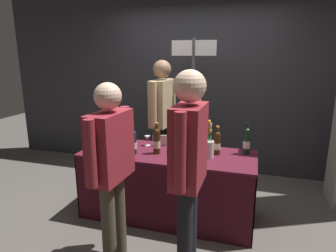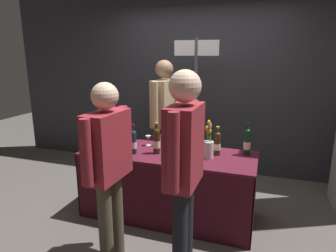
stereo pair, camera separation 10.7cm
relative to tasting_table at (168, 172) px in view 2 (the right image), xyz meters
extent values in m
plane|color=#514C47|center=(0.00, 0.00, -0.53)|extent=(12.00, 12.00, 0.00)
cube|color=#2D2D33|center=(0.00, 1.58, 1.04)|extent=(6.56, 0.12, 3.14)
cube|color=#4C1423|center=(0.00, 0.00, 0.22)|extent=(1.89, 0.72, 0.02)
cube|color=#3E101D|center=(0.00, -0.36, -0.16)|extent=(1.89, 0.01, 0.73)
cube|color=#3E101D|center=(0.00, 0.36, -0.16)|extent=(1.89, 0.01, 0.73)
cube|color=#3E101D|center=(-0.94, 0.00, -0.16)|extent=(0.01, 0.72, 0.73)
cube|color=#3E101D|center=(0.94, 0.00, -0.16)|extent=(0.01, 0.72, 0.73)
cylinder|color=#192333|center=(-0.61, -0.16, 0.33)|extent=(0.07, 0.07, 0.21)
sphere|color=#192333|center=(-0.61, -0.16, 0.44)|extent=(0.07, 0.07, 0.07)
cylinder|color=#192333|center=(-0.61, -0.16, 0.48)|extent=(0.03, 0.03, 0.09)
cylinder|color=maroon|center=(-0.61, -0.16, 0.53)|extent=(0.03, 0.03, 0.02)
cylinder|color=beige|center=(-0.61, -0.16, 0.32)|extent=(0.07, 0.07, 0.07)
cylinder|color=black|center=(0.82, 0.20, 0.35)|extent=(0.07, 0.07, 0.25)
sphere|color=black|center=(0.82, 0.20, 0.48)|extent=(0.07, 0.07, 0.07)
cylinder|color=black|center=(0.82, 0.20, 0.52)|extent=(0.03, 0.03, 0.07)
cylinder|color=black|center=(0.82, 0.20, 0.56)|extent=(0.03, 0.03, 0.02)
cylinder|color=beige|center=(0.82, 0.20, 0.33)|extent=(0.07, 0.07, 0.08)
cylinder|color=black|center=(-0.70, 0.24, 0.33)|extent=(0.07, 0.07, 0.21)
sphere|color=black|center=(-0.70, 0.24, 0.44)|extent=(0.07, 0.07, 0.07)
cylinder|color=black|center=(-0.70, 0.24, 0.48)|extent=(0.03, 0.03, 0.07)
cylinder|color=#B7932D|center=(-0.70, 0.24, 0.52)|extent=(0.03, 0.03, 0.02)
cylinder|color=beige|center=(-0.70, 0.24, 0.32)|extent=(0.07, 0.07, 0.07)
cylinder|color=#38230F|center=(-0.62, 0.01, 0.34)|extent=(0.08, 0.08, 0.23)
sphere|color=#38230F|center=(-0.62, 0.01, 0.45)|extent=(0.07, 0.07, 0.07)
cylinder|color=#38230F|center=(-0.62, 0.01, 0.49)|extent=(0.03, 0.03, 0.07)
cylinder|color=maroon|center=(-0.62, 0.01, 0.54)|extent=(0.03, 0.03, 0.02)
cylinder|color=beige|center=(-0.62, 0.01, 0.32)|extent=(0.08, 0.08, 0.07)
cylinder|color=#192333|center=(-0.34, -0.15, 0.34)|extent=(0.07, 0.07, 0.23)
sphere|color=#192333|center=(-0.34, -0.15, 0.46)|extent=(0.06, 0.06, 0.06)
cylinder|color=#192333|center=(-0.34, -0.15, 0.50)|extent=(0.03, 0.03, 0.08)
cylinder|color=maroon|center=(-0.34, -0.15, 0.55)|extent=(0.03, 0.03, 0.02)
cylinder|color=beige|center=(-0.34, -0.15, 0.32)|extent=(0.07, 0.07, 0.07)
cylinder|color=#38230F|center=(-0.11, -0.06, 0.35)|extent=(0.08, 0.08, 0.24)
sphere|color=#38230F|center=(-0.11, -0.06, 0.47)|extent=(0.08, 0.08, 0.08)
cylinder|color=#38230F|center=(-0.11, -0.06, 0.51)|extent=(0.03, 0.03, 0.08)
cylinder|color=#B7932D|center=(-0.11, -0.06, 0.56)|extent=(0.04, 0.04, 0.02)
cylinder|color=beige|center=(-0.11, -0.06, 0.33)|extent=(0.08, 0.08, 0.08)
cylinder|color=#38230F|center=(0.52, 0.10, 0.34)|extent=(0.07, 0.07, 0.22)
sphere|color=#38230F|center=(0.52, 0.10, 0.45)|extent=(0.07, 0.07, 0.07)
cylinder|color=#38230F|center=(0.52, 0.10, 0.49)|extent=(0.03, 0.03, 0.08)
cylinder|color=#B7932D|center=(0.52, 0.10, 0.53)|extent=(0.03, 0.03, 0.02)
cylinder|color=beige|center=(0.52, 0.10, 0.32)|extent=(0.07, 0.07, 0.07)
cylinder|color=#192333|center=(0.12, 0.07, 0.35)|extent=(0.07, 0.07, 0.25)
sphere|color=#192333|center=(0.12, 0.07, 0.48)|extent=(0.07, 0.07, 0.07)
cylinder|color=#192333|center=(0.12, 0.07, 0.51)|extent=(0.03, 0.03, 0.07)
cylinder|color=black|center=(0.12, 0.07, 0.56)|extent=(0.03, 0.03, 0.02)
cylinder|color=beige|center=(0.12, 0.07, 0.33)|extent=(0.07, 0.07, 0.08)
cylinder|color=silver|center=(-0.50, 0.07, 0.23)|extent=(0.07, 0.07, 0.00)
cylinder|color=silver|center=(-0.50, 0.07, 0.26)|extent=(0.01, 0.01, 0.06)
cone|color=silver|center=(-0.50, 0.07, 0.32)|extent=(0.07, 0.07, 0.06)
cylinder|color=silver|center=(-0.30, 0.17, 0.23)|extent=(0.07, 0.07, 0.00)
cylinder|color=silver|center=(-0.30, 0.17, 0.26)|extent=(0.01, 0.01, 0.06)
cone|color=silver|center=(-0.30, 0.17, 0.32)|extent=(0.07, 0.07, 0.06)
cylinder|color=#590C19|center=(-0.30, 0.17, 0.30)|extent=(0.04, 0.04, 0.01)
cylinder|color=silver|center=(0.45, -0.04, 0.32)|extent=(0.11, 0.11, 0.18)
cylinder|color=#38722D|center=(0.46, -0.03, 0.45)|extent=(0.01, 0.02, 0.26)
ellipsoid|color=pink|center=(0.46, -0.02, 0.58)|extent=(0.03, 0.03, 0.05)
cylinder|color=#38722D|center=(0.46, -0.02, 0.42)|extent=(0.01, 0.03, 0.20)
ellipsoid|color=gold|center=(0.46, -0.03, 0.52)|extent=(0.03, 0.03, 0.05)
cylinder|color=#38722D|center=(0.44, -0.02, 0.41)|extent=(0.03, 0.01, 0.19)
ellipsoid|color=#E05B1E|center=(0.43, -0.02, 0.51)|extent=(0.03, 0.03, 0.05)
cylinder|color=#38722D|center=(0.47, -0.06, 0.47)|extent=(0.05, 0.02, 0.29)
ellipsoid|color=gold|center=(0.45, -0.06, 0.62)|extent=(0.03, 0.03, 0.05)
cylinder|color=#38722D|center=(0.46, -0.02, 0.44)|extent=(0.02, 0.02, 0.24)
ellipsoid|color=pink|center=(0.46, -0.02, 0.56)|extent=(0.03, 0.03, 0.05)
cylinder|color=#38722D|center=(0.43, -0.03, 0.43)|extent=(0.02, 0.01, 0.23)
ellipsoid|color=gold|center=(0.43, -0.03, 0.55)|extent=(0.03, 0.03, 0.05)
cube|color=silver|center=(-0.16, 0.20, 0.30)|extent=(0.17, 0.07, 0.13)
cylinder|color=black|center=(-0.29, 0.83, -0.09)|extent=(0.12, 0.12, 0.86)
cylinder|color=black|center=(-0.31, 0.66, -0.09)|extent=(0.12, 0.12, 0.86)
cube|color=tan|center=(-0.30, 0.74, 0.64)|extent=(0.25, 0.46, 0.61)
sphere|color=#8C664C|center=(-0.30, 0.74, 1.09)|extent=(0.24, 0.24, 0.24)
cylinder|color=tan|center=(-0.28, 1.01, 0.67)|extent=(0.08, 0.08, 0.56)
cylinder|color=tan|center=(-0.33, 0.48, 0.67)|extent=(0.08, 0.08, 0.56)
cylinder|color=black|center=(0.43, -0.99, -0.10)|extent=(0.12, 0.12, 0.85)
cylinder|color=black|center=(0.43, -0.83, -0.10)|extent=(0.12, 0.12, 0.85)
cube|color=maroon|center=(0.43, -0.91, 0.63)|extent=(0.21, 0.41, 0.60)
sphere|color=beige|center=(0.43, -0.91, 1.06)|extent=(0.23, 0.23, 0.23)
cylinder|color=maroon|center=(0.43, -1.16, 0.65)|extent=(0.08, 0.08, 0.56)
cylinder|color=maroon|center=(0.43, -0.66, 0.65)|extent=(0.08, 0.08, 0.56)
cylinder|color=#4C4233|center=(-0.23, -0.97, -0.13)|extent=(0.12, 0.12, 0.80)
cylinder|color=#4C4233|center=(-0.22, -0.79, -0.13)|extent=(0.12, 0.12, 0.80)
cube|color=maroon|center=(-0.23, -0.88, 0.55)|extent=(0.23, 0.46, 0.56)
sphere|color=beige|center=(-0.23, -0.88, 0.96)|extent=(0.22, 0.22, 0.22)
cylinder|color=maroon|center=(-0.24, -1.15, 0.58)|extent=(0.08, 0.08, 0.52)
cylinder|color=maroon|center=(-0.21, -0.61, 0.58)|extent=(0.08, 0.08, 0.52)
cylinder|color=#47474C|center=(0.06, 0.99, 0.48)|extent=(0.04, 0.04, 2.01)
cube|color=silver|center=(0.06, 0.99, 1.35)|extent=(0.60, 0.02, 0.20)
camera|label=1|loc=(0.88, -2.93, 1.29)|focal=31.49mm
camera|label=2|loc=(0.98, -2.90, 1.29)|focal=31.49mm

